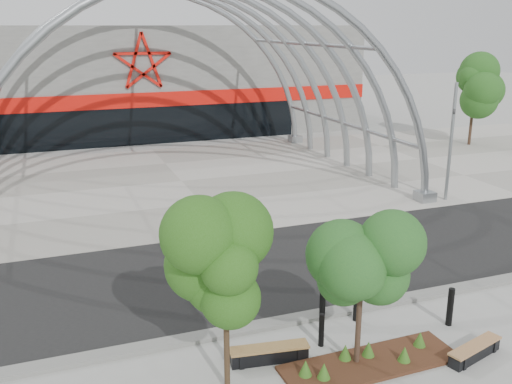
{
  "coord_description": "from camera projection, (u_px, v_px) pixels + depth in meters",
  "views": [
    {
      "loc": [
        -6.44,
        -13.4,
        8.07
      ],
      "look_at": [
        0.0,
        4.0,
        2.6
      ],
      "focal_mm": 40.0,
      "sensor_mm": 36.0,
      "label": 1
    }
  ],
  "objects": [
    {
      "name": "bollard_3",
      "position": [
        356.0,
        304.0,
        16.03
      ],
      "size": [
        0.16,
        0.16,
        1.0
      ],
      "primitive_type": "cylinder",
      "color": "black",
      "rests_on": "ground"
    },
    {
      "name": "planting_bed",
      "position": [
        368.0,
        361.0,
        14.02
      ],
      "size": [
        4.57,
        1.48,
        0.48
      ],
      "color": "#321610",
      "rests_on": "ground"
    },
    {
      "name": "bench_1",
      "position": [
        475.0,
        351.0,
        14.3
      ],
      "size": [
        1.81,
        0.87,
        0.37
      ],
      "color": "black",
      "rests_on": "ground"
    },
    {
      "name": "bench_0",
      "position": [
        269.0,
        354.0,
        14.14
      ],
      "size": [
        2.03,
        0.71,
        0.42
      ],
      "color": "black",
      "rests_on": "ground"
    },
    {
      "name": "road",
      "position": [
        261.0,
        268.0,
        19.63
      ],
      "size": [
        140.0,
        7.0,
        0.02
      ],
      "primitive_type": "cube",
      "color": "black",
      "rests_on": "ground"
    },
    {
      "name": "bollard_0",
      "position": [
        227.0,
        343.0,
        14.21
      ],
      "size": [
        0.14,
        0.14,
        0.88
      ],
      "primitive_type": "cylinder",
      "color": "black",
      "rests_on": "ground"
    },
    {
      "name": "bollard_4",
      "position": [
        450.0,
        307.0,
        15.77
      ],
      "size": [
        0.18,
        0.18,
        1.11
      ],
      "primitive_type": "cylinder",
      "color": "black",
      "rests_on": "ground"
    },
    {
      "name": "street_tree_1",
      "position": [
        362.0,
        256.0,
        13.27
      ],
      "size": [
        1.7,
        1.7,
        4.03
      ],
      "color": "#32221A",
      "rests_on": "ground"
    },
    {
      "name": "bollard_1",
      "position": [
        321.0,
        330.0,
        14.77
      ],
      "size": [
        0.15,
        0.15,
        0.92
      ],
      "primitive_type": "cylinder",
      "color": "black",
      "rests_on": "ground"
    },
    {
      "name": "forecourt",
      "position": [
        181.0,
        181.0,
        30.42
      ],
      "size": [
        60.0,
        17.0,
        0.04
      ],
      "primitive_type": "cube",
      "color": "gray",
      "rests_on": "ground"
    },
    {
      "name": "ground",
      "position": [
        304.0,
        315.0,
        16.48
      ],
      "size": [
        140.0,
        140.0,
        0.0
      ],
      "primitive_type": "plane",
      "color": "#9B9B96",
      "rests_on": "ground"
    },
    {
      "name": "street_tree_0",
      "position": [
        225.0,
        268.0,
        12.29
      ],
      "size": [
        1.85,
        1.85,
        4.21
      ],
      "color": "#302212",
      "rests_on": "ground"
    },
    {
      "name": "arena_building",
      "position": [
        128.0,
        78.0,
        45.45
      ],
      "size": [
        34.0,
        15.24,
        8.0
      ],
      "color": "slate",
      "rests_on": "ground"
    },
    {
      "name": "kerb",
      "position": [
        308.0,
        317.0,
        16.24
      ],
      "size": [
        60.0,
        0.5,
        0.12
      ],
      "primitive_type": "cube",
      "color": "slate",
      "rests_on": "ground"
    },
    {
      "name": "signal_pole",
      "position": [
        451.0,
        140.0,
        26.39
      ],
      "size": [
        0.44,
        0.76,
        5.56
      ],
      "color": "gray",
      "rests_on": "ground"
    },
    {
      "name": "bg_tree_1",
      "position": [
        475.0,
        83.0,
        38.47
      ],
      "size": [
        2.7,
        2.7,
        5.91
      ],
      "color": "black",
      "rests_on": "ground"
    },
    {
      "name": "vault_canopy",
      "position": [
        181.0,
        181.0,
        30.42
      ],
      "size": [
        20.8,
        15.8,
        20.36
      ],
      "color": "#8F9598",
      "rests_on": "ground"
    },
    {
      "name": "bollard_2",
      "position": [
        323.0,
        300.0,
        16.2
      ],
      "size": [
        0.17,
        0.17,
        1.08
      ],
      "primitive_type": "cylinder",
      "color": "black",
      "rests_on": "ground"
    }
  ]
}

